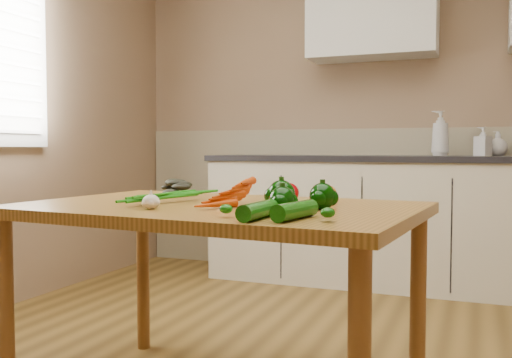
{
  "coord_description": "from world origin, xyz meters",
  "views": [
    {
      "loc": [
        0.63,
        -1.83,
        0.95
      ],
      "look_at": [
        -0.19,
        0.27,
        0.83
      ],
      "focal_mm": 40.0,
      "sensor_mm": 36.0,
      "label": 1
    }
  ],
  "objects": [
    {
      "name": "room",
      "position": [
        0.0,
        0.17,
        1.25
      ],
      "size": [
        4.04,
        5.04,
        2.64
      ],
      "color": "brown",
      "rests_on": "ground"
    },
    {
      "name": "counter_run",
      "position": [
        0.21,
        2.19,
        0.46
      ],
      "size": [
        2.84,
        0.64,
        1.14
      ],
      "color": "beige",
      "rests_on": "ground"
    },
    {
      "name": "upper_cabinets",
      "position": [
        0.51,
        2.32,
        1.95
      ],
      "size": [
        2.15,
        0.35,
        0.7
      ],
      "color": "silver",
      "rests_on": "room"
    },
    {
      "name": "table",
      "position": [
        -0.24,
        0.02,
        0.66
      ],
      "size": [
        1.47,
        1.02,
        0.75
      ],
      "rotation": [
        0.0,
        0.0,
        -0.09
      ],
      "color": "#A4722F",
      "rests_on": "ground"
    },
    {
      "name": "soap_bottle_a",
      "position": [
        0.38,
        2.27,
        1.05
      ],
      "size": [
        0.14,
        0.14,
        0.31
      ],
      "primitive_type": "imported",
      "rotation": [
        0.0,
        0.0,
        4.96
      ],
      "color": "silver",
      "rests_on": "counter_run"
    },
    {
      "name": "soap_bottle_b",
      "position": [
        0.65,
        2.25,
        1.0
      ],
      "size": [
        0.12,
        0.12,
        0.19
      ],
      "primitive_type": "imported",
      "rotation": [
        0.0,
        0.0,
        4.16
      ],
      "color": "silver",
      "rests_on": "counter_run"
    },
    {
      "name": "soap_bottle_c",
      "position": [
        0.75,
        2.35,
        0.98
      ],
      "size": [
        0.13,
        0.13,
        0.16
      ],
      "primitive_type": "imported",
      "rotation": [
        0.0,
        0.0,
        4.72
      ],
      "color": "silver",
      "rests_on": "counter_run"
    },
    {
      "name": "carrot_bunch",
      "position": [
        -0.25,
        -0.0,
        0.78
      ],
      "size": [
        0.28,
        0.22,
        0.07
      ],
      "primitive_type": null,
      "rotation": [
        0.0,
        0.0,
        -0.09
      ],
      "color": "#CF4004",
      "rests_on": "table"
    },
    {
      "name": "leafy_greens",
      "position": [
        -0.58,
        0.3,
        0.8
      ],
      "size": [
        0.2,
        0.18,
        0.1
      ],
      "primitive_type": null,
      "color": "black",
      "rests_on": "table"
    },
    {
      "name": "garlic_bulb",
      "position": [
        -0.37,
        -0.21,
        0.77
      ],
      "size": [
        0.06,
        0.06,
        0.05
      ],
      "primitive_type": "ellipsoid",
      "color": "white",
      "rests_on": "table"
    },
    {
      "name": "pepper_a",
      "position": [
        0.02,
        -0.03,
        0.79
      ],
      "size": [
        0.09,
        0.09,
        0.09
      ],
      "primitive_type": "sphere",
      "color": "black",
      "rests_on": "table"
    },
    {
      "name": "pepper_b",
      "position": [
        0.16,
        -0.01,
        0.79
      ],
      "size": [
        0.09,
        0.09,
        0.09
      ],
      "primitive_type": "sphere",
      "color": "black",
      "rests_on": "table"
    },
    {
      "name": "pepper_c",
      "position": [
        0.07,
        -0.16,
        0.79
      ],
      "size": [
        0.08,
        0.08,
        0.08
      ],
      "primitive_type": "sphere",
      "color": "black",
      "rests_on": "table"
    },
    {
      "name": "tomato_a",
      "position": [
        -0.02,
        0.17,
        0.78
      ],
      "size": [
        0.08,
        0.08,
        0.07
      ],
      "primitive_type": "ellipsoid",
      "color": "#960207",
      "rests_on": "table"
    },
    {
      "name": "tomato_b",
      "position": [
        0.11,
        0.21,
        0.78
      ],
      "size": [
        0.07,
        0.07,
        0.07
      ],
      "primitive_type": "ellipsoid",
      "color": "#D26505",
      "rests_on": "table"
    },
    {
      "name": "tomato_c",
      "position": [
        0.13,
        0.15,
        0.78
      ],
      "size": [
        0.07,
        0.07,
        0.06
      ],
      "primitive_type": "ellipsoid",
      "color": "#D26505",
      "rests_on": "table"
    },
    {
      "name": "zucchini_a",
      "position": [
        0.15,
        -0.3,
        0.77
      ],
      "size": [
        0.09,
        0.21,
        0.05
      ],
      "primitive_type": "cylinder",
      "rotation": [
        1.57,
        0.0,
        -0.18
      ],
      "color": "#0C4C08",
      "rests_on": "table"
    },
    {
      "name": "zucchini_b",
      "position": [
        0.05,
        -0.33,
        0.77
      ],
      "size": [
        0.06,
        0.2,
        0.05
      ],
      "primitive_type": "cylinder",
      "rotation": [
        1.57,
        0.0,
        -0.03
      ],
      "color": "#0C4C08",
      "rests_on": "table"
    }
  ]
}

